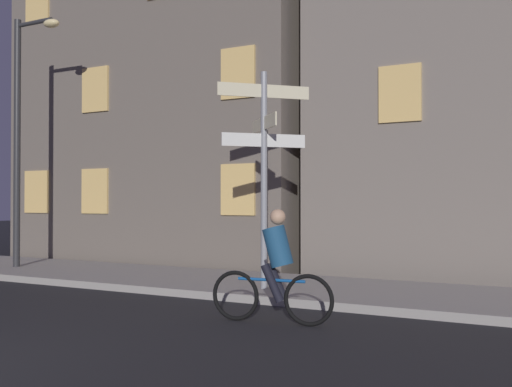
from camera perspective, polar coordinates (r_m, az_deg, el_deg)
sidewalk_kerb at (r=12.24m, az=-2.84°, el=-8.51°), size 40.00×3.10×0.14m
signpost at (r=10.94m, az=0.76°, el=3.55°), size 1.26×1.26×3.95m
street_lamp at (r=15.67m, az=-21.31°, el=6.46°), size 1.44×0.28×6.02m
cyclist at (r=8.50m, az=1.78°, el=-7.31°), size 1.82×0.37×1.61m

